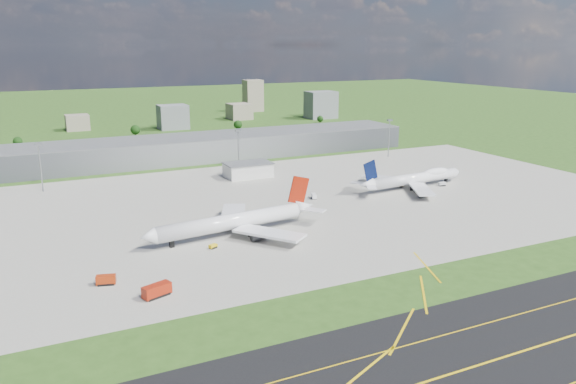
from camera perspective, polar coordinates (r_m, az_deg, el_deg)
name	(u,v)px	position (r m, az deg, el deg)	size (l,w,h in m)	color
ground	(206,163)	(372.16, -8.36, 2.96)	(1400.00, 1400.00, 0.00)	#2C5019
taxiway	(521,352)	(158.00, 22.56, -14.78)	(1400.00, 60.00, 0.06)	black
apron	(293,202)	(276.07, 0.54, -1.01)	(360.00, 190.00, 0.08)	gray
terminal	(198,148)	(384.86, -9.08, 4.45)	(300.00, 42.00, 15.00)	slate
ops_building	(248,170)	(328.39, -4.09, 2.22)	(26.00, 16.00, 8.00)	silver
mast_west	(40,159)	(318.60, -23.93, 3.11)	(3.50, 2.00, 25.90)	gray
mast_center	(238,143)	(339.50, -5.07, 4.97)	(3.50, 2.00, 25.90)	gray
mast_east	(389,131)	(391.43, 10.25, 6.09)	(3.50, 2.00, 25.90)	gray
airliner_red_twin	(237,221)	(228.21, -5.24, -3.00)	(77.12, 59.71, 21.16)	white
airliner_blue_quad	(415,179)	(309.77, 12.76, 1.34)	(70.62, 55.21, 18.43)	white
fire_truck	(157,291)	(178.87, -13.19, -9.75)	(9.57, 6.18, 3.94)	#9A1E0B
crash_tender	(106,280)	(191.67, -18.00, -8.52)	(6.58, 4.19, 3.19)	#A42C0B
tug_yellow	(213,246)	(215.58, -7.62, -5.50)	(3.55, 2.87, 1.59)	yellow
van_white_near	(314,196)	(281.69, 2.64, -0.44)	(3.56, 5.33, 2.51)	white
van_white_far	(442,184)	(318.19, 15.39, 0.78)	(4.27, 2.52, 2.13)	silver
bldg_cw	(77,122)	(544.68, -20.61, 6.63)	(20.00, 18.00, 14.00)	gray
bldg_c	(173,117)	(527.97, -11.61, 7.47)	(26.00, 20.00, 22.00)	slate
bldg_ce	(239,111)	(590.10, -4.97, 8.16)	(22.00, 24.00, 16.00)	gray
bldg_e	(321,105)	(595.86, 3.36, 8.83)	(30.00, 22.00, 28.00)	slate
bldg_tall_e	(253,96)	(659.23, -3.58, 9.74)	(20.00, 18.00, 36.00)	gray
tree_w	(18,141)	(468.60, -25.77, 4.67)	(6.75, 6.75, 8.25)	#382314
tree_c	(135,130)	(491.15, -15.25, 6.12)	(8.10, 8.10, 9.90)	#382314
tree_e	(238,124)	(510.27, -5.11, 6.85)	(7.65, 7.65, 9.35)	#382314
tree_far_e	(320,119)	(556.89, 3.28, 7.44)	(6.30, 6.30, 7.70)	#382314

